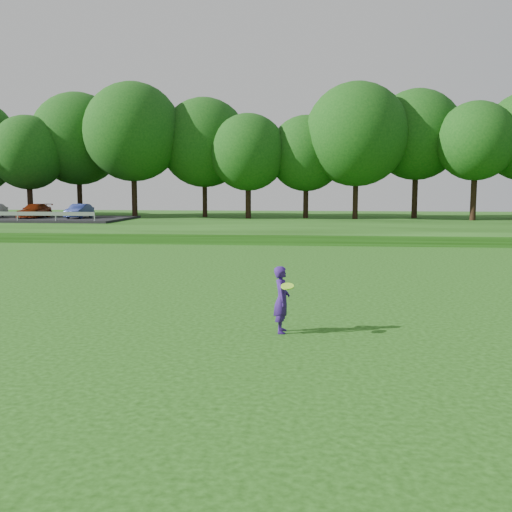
# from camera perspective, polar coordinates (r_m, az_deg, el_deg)

# --- Properties ---
(ground) EXTENTS (140.00, 140.00, 0.00)m
(ground) POSITION_cam_1_polar(r_m,az_deg,el_deg) (14.94, -9.73, -6.17)
(ground) COLOR #173D0B
(ground) RESTS_ON ground
(berm) EXTENTS (130.00, 30.00, 0.60)m
(berm) POSITION_cam_1_polar(r_m,az_deg,el_deg) (48.28, 1.06, 3.22)
(berm) COLOR #173D0B
(berm) RESTS_ON ground
(walking_path) EXTENTS (130.00, 1.60, 0.04)m
(walking_path) POSITION_cam_1_polar(r_m,az_deg,el_deg) (34.41, -0.84, 1.29)
(walking_path) COLOR gray
(walking_path) RESTS_ON ground
(treeline) EXTENTS (104.00, 7.00, 15.00)m
(treeline) POSITION_cam_1_polar(r_m,az_deg,el_deg) (52.39, 1.45, 12.04)
(treeline) COLOR #0F400E
(treeline) RESTS_ON berm
(woman) EXTENTS (0.48, 0.77, 1.55)m
(woman) POSITION_cam_1_polar(r_m,az_deg,el_deg) (13.19, 2.59, -4.36)
(woman) COLOR navy
(woman) RESTS_ON ground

